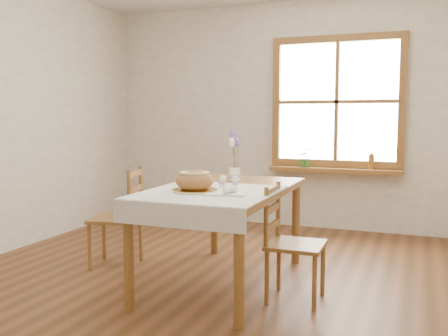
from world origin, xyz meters
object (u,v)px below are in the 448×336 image
at_px(chair_right, 296,243).
at_px(chair_left, 115,217).
at_px(dining_table, 224,198).
at_px(flower_vase, 234,175).
at_px(bread_plate, 195,190).

bearing_deg(chair_right, chair_left, 81.17).
bearing_deg(chair_left, dining_table, 70.82).
bearing_deg(chair_left, flower_vase, 91.70).
relative_size(chair_left, chair_right, 1.04).
height_order(chair_left, bread_plate, chair_left).
bearing_deg(dining_table, chair_left, 175.57).
bearing_deg(flower_vase, chair_left, -163.55).
distance_m(chair_right, flower_vase, 0.92).
xyz_separation_m(dining_table, bread_plate, (-0.09, -0.33, 0.10)).
bearing_deg(dining_table, bread_plate, -105.64).
relative_size(dining_table, bread_plate, 5.09).
height_order(chair_right, bread_plate, chair_right).
distance_m(dining_table, chair_left, 1.07).
height_order(dining_table, chair_right, chair_right).
height_order(dining_table, flower_vase, flower_vase).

